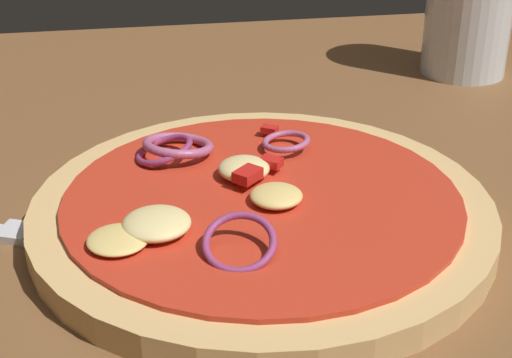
% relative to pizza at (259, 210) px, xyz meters
% --- Properties ---
extents(dining_table, '(1.20, 0.86, 0.03)m').
position_rel_pizza_xyz_m(dining_table, '(-0.00, -0.01, -0.02)').
color(dining_table, brown).
rests_on(dining_table, ground).
extents(pizza, '(0.26, 0.26, 0.03)m').
position_rel_pizza_xyz_m(pizza, '(0.00, 0.00, 0.00)').
color(pizza, tan).
rests_on(pizza, dining_table).
extents(beer_glass, '(0.07, 0.07, 0.14)m').
position_rel_pizza_xyz_m(beer_glass, '(0.22, 0.23, 0.05)').
color(beer_glass, silver).
rests_on(beer_glass, dining_table).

